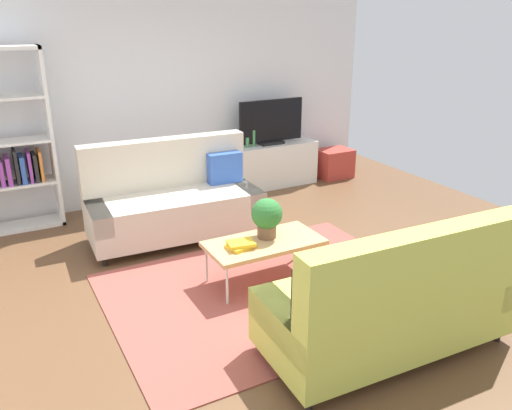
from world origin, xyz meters
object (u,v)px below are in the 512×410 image
(couch_green, at_px, (391,301))
(potted_plant, at_px, (267,216))
(vase_0, at_px, (233,142))
(table_book_0, at_px, (241,246))
(bottle_0, at_px, (247,142))
(couch_beige, at_px, (174,200))
(coffee_table, at_px, (264,244))
(storage_trunk, at_px, (334,163))
(tv_console, at_px, (270,165))
(tv, at_px, (271,123))
(bottle_1, at_px, (254,138))
(bookshelf, at_px, (1,151))

(couch_green, relative_size, potted_plant, 4.97)
(potted_plant, height_order, vase_0, potted_plant)
(couch_green, bearing_deg, table_book_0, 113.50)
(vase_0, relative_size, bottle_0, 1.10)
(couch_beige, distance_m, coffee_table, 1.47)
(storage_trunk, bearing_deg, tv_console, 174.81)
(tv, xyz_separation_m, bottle_1, (-0.29, -0.02, -0.19))
(tv_console, xyz_separation_m, vase_0, (-0.58, 0.05, 0.40))
(storage_trunk, distance_m, vase_0, 1.76)
(bottle_0, bearing_deg, storage_trunk, -2.30)
(storage_trunk, bearing_deg, table_book_0, -139.44)
(coffee_table, relative_size, bottle_1, 4.66)
(potted_plant, xyz_separation_m, bottle_1, (1.14, 2.41, 0.12))
(coffee_table, distance_m, tv_console, 2.93)
(bottle_0, bearing_deg, vase_0, 153.95)
(tv_console, relative_size, bookshelf, 0.67)
(table_book_0, relative_size, vase_0, 1.54)
(coffee_table, xyz_separation_m, bookshelf, (-2.02, 2.54, 0.57))
(bottle_1, bearing_deg, couch_beige, -146.33)
(couch_green, distance_m, potted_plant, 1.52)
(couch_beige, xyz_separation_m, bottle_1, (1.59, 1.06, 0.32))
(couch_beige, relative_size, couch_green, 1.00)
(coffee_table, height_order, potted_plant, potted_plant)
(bookshelf, bearing_deg, potted_plant, -49.87)
(table_book_0, bearing_deg, vase_0, 65.60)
(coffee_table, relative_size, tv, 1.10)
(couch_green, bearing_deg, bottle_0, 80.48)
(storage_trunk, height_order, bottle_1, bottle_1)
(tv_console, xyz_separation_m, bottle_1, (-0.29, -0.04, 0.44))
(couch_beige, distance_m, tv, 2.23)
(storage_trunk, bearing_deg, couch_beige, -161.46)
(tv, bearing_deg, table_book_0, -124.83)
(tv_console, relative_size, tv, 1.40)
(tv, height_order, bottle_1, tv)
(bottle_1, bearing_deg, coffee_table, -115.98)
(vase_0, bearing_deg, coffee_table, -109.68)
(coffee_table, bearing_deg, bottle_0, 66.02)
(tv, bearing_deg, storage_trunk, -4.16)
(couch_beige, bearing_deg, couch_green, 106.00)
(table_book_0, bearing_deg, tv_console, 55.38)
(potted_plant, bearing_deg, storage_trunk, 42.85)
(couch_green, height_order, coffee_table, couch_green)
(coffee_table, xyz_separation_m, storage_trunk, (2.60, 2.42, -0.17))
(couch_beige, bearing_deg, table_book_0, 97.79)
(storage_trunk, distance_m, bottle_1, 1.49)
(coffee_table, bearing_deg, vase_0, 70.32)
(coffee_table, height_order, storage_trunk, storage_trunk)
(couch_green, xyz_separation_m, vase_0, (0.64, 3.99, 0.27))
(bookshelf, bearing_deg, bottle_1, -1.07)
(vase_0, xyz_separation_m, bottle_0, (0.18, -0.09, -0.01))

